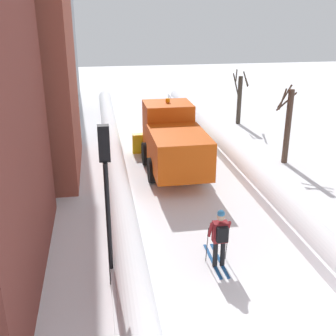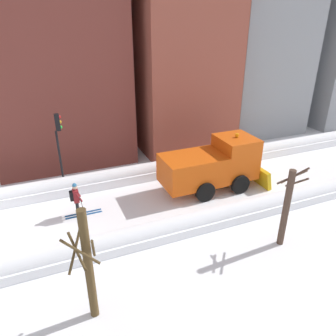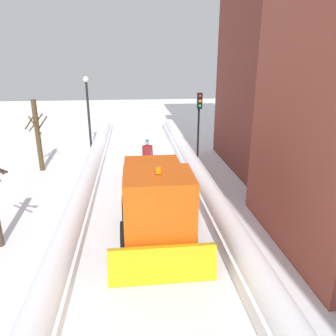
{
  "view_description": "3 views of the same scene",
  "coord_description": "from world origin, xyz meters",
  "px_view_note": "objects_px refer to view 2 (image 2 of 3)",
  "views": [
    {
      "loc": [
        -3.51,
        -5.88,
        6.96
      ],
      "look_at": [
        -1.16,
        7.65,
        1.66
      ],
      "focal_mm": 43.91,
      "sensor_mm": 36.0,
      "label": 1
    },
    {
      "loc": [
        13.93,
        2.75,
        9.08
      ],
      "look_at": [
        -0.44,
        8.73,
        1.68
      ],
      "focal_mm": 34.56,
      "sensor_mm": 36.0,
      "label": 2
    },
    {
      "loc": [
        0.45,
        22.2,
        6.32
      ],
      "look_at": [
        -1.13,
        7.79,
        1.35
      ],
      "focal_mm": 34.49,
      "sensor_mm": 36.0,
      "label": 3
    }
  ],
  "objects_px": {
    "traffic_light_pole": "(59,138)",
    "bare_tree_mid": "(287,206)",
    "skier": "(76,198)",
    "bare_tree_near": "(88,265)",
    "plow_truck": "(214,164)"
  },
  "relations": [
    {
      "from": "traffic_light_pole",
      "to": "bare_tree_near",
      "type": "height_order",
      "value": "traffic_light_pole"
    },
    {
      "from": "traffic_light_pole",
      "to": "bare_tree_mid",
      "type": "xyz_separation_m",
      "value": [
        8.7,
        8.07,
        -1.2
      ]
    },
    {
      "from": "plow_truck",
      "to": "bare_tree_near",
      "type": "bearing_deg",
      "value": -52.43
    },
    {
      "from": "skier",
      "to": "traffic_light_pole",
      "type": "height_order",
      "value": "traffic_light_pole"
    },
    {
      "from": "traffic_light_pole",
      "to": "bare_tree_mid",
      "type": "distance_m",
      "value": 11.93
    },
    {
      "from": "bare_tree_near",
      "to": "traffic_light_pole",
      "type": "bearing_deg",
      "value": 178.76
    },
    {
      "from": "skier",
      "to": "traffic_light_pole",
      "type": "xyz_separation_m",
      "value": [
        -3.09,
        -0.2,
        2.09
      ]
    },
    {
      "from": "bare_tree_near",
      "to": "skier",
      "type": "bearing_deg",
      "value": 176.29
    },
    {
      "from": "bare_tree_near",
      "to": "plow_truck",
      "type": "bearing_deg",
      "value": 127.57
    },
    {
      "from": "plow_truck",
      "to": "bare_tree_near",
      "type": "distance_m",
      "value": 10.15
    },
    {
      "from": "bare_tree_mid",
      "to": "bare_tree_near",
      "type": "bearing_deg",
      "value": -85.71
    },
    {
      "from": "plow_truck",
      "to": "bare_tree_mid",
      "type": "xyz_separation_m",
      "value": [
        5.56,
        0.24,
        0.41
      ]
    },
    {
      "from": "plow_truck",
      "to": "skier",
      "type": "xyz_separation_m",
      "value": [
        -0.06,
        -7.62,
        -0.48
      ]
    },
    {
      "from": "plow_truck",
      "to": "traffic_light_pole",
      "type": "relative_size",
      "value": 1.36
    },
    {
      "from": "bare_tree_mid",
      "to": "plow_truck",
      "type": "bearing_deg",
      "value": -177.52
    }
  ]
}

